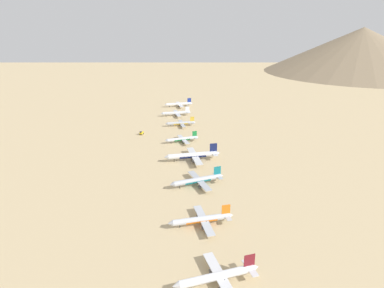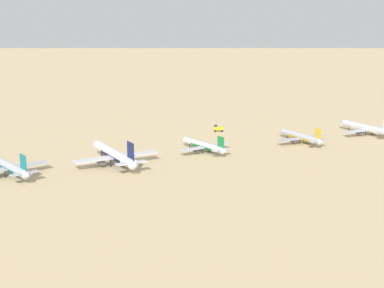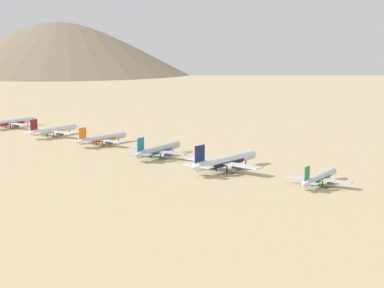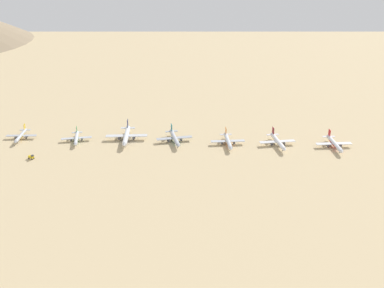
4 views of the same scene
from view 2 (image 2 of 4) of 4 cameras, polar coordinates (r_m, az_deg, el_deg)
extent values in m
plane|color=tan|center=(277.57, -7.34, -1.77)|extent=(2354.04, 2354.04, 0.00)
cylinder|color=silver|center=(347.33, 16.28, 1.50)|extent=(34.05, 6.20, 3.58)
cone|color=silver|center=(359.90, 14.16, 2.02)|extent=(3.27, 3.73, 3.50)
cube|color=#B6BBC5|center=(346.51, 16.44, 1.35)|extent=(7.18, 32.26, 0.42)
cylinder|color=#4C4C54|center=(343.23, 15.69, 1.07)|extent=(4.11, 2.46, 2.16)
cylinder|color=#4C4C54|center=(351.35, 16.97, 1.26)|extent=(4.11, 2.46, 2.16)
cylinder|color=black|center=(356.46, 14.76, 1.53)|extent=(0.41, 0.41, 3.59)
cylinder|color=black|center=(344.43, 16.26, 1.04)|extent=(0.41, 0.41, 3.59)
cylinder|color=black|center=(347.96, 16.81, 1.12)|extent=(0.41, 0.41, 3.59)
cylinder|color=white|center=(347.38, 16.28, 1.45)|extent=(18.85, 5.02, 3.58)
cylinder|color=#B2B7C1|center=(318.48, 10.35, 0.72)|extent=(30.78, 6.55, 3.23)
cone|color=#B2B7C1|center=(331.25, 8.55, 1.27)|extent=(3.05, 3.44, 3.17)
cone|color=#B2B7C1|center=(306.20, 12.29, 0.13)|extent=(2.68, 3.15, 2.91)
cube|color=gold|center=(307.64, 11.95, 0.93)|extent=(4.68, 0.81, 5.95)
cube|color=#A4A8B2|center=(308.00, 11.98, 0.28)|extent=(3.82, 10.44, 0.31)
cube|color=#A4A8B2|center=(317.63, 10.49, 0.57)|extent=(7.38, 29.20, 0.38)
cylinder|color=#4C4C54|center=(315.26, 9.69, 0.30)|extent=(3.76, 2.33, 1.96)
cylinder|color=#4C4C54|center=(321.59, 11.12, 0.49)|extent=(3.76, 2.33, 1.96)
cylinder|color=black|center=(327.76, 9.07, 0.77)|extent=(0.37, 0.37, 3.25)
cylinder|color=black|center=(315.92, 10.27, 0.26)|extent=(0.37, 0.37, 3.25)
cylinder|color=black|center=(318.67, 10.89, 0.34)|extent=(0.37, 0.37, 3.25)
cylinder|color=gold|center=(318.53, 10.35, 0.68)|extent=(17.09, 5.05, 3.24)
cylinder|color=silver|center=(294.13, 1.10, -0.11)|extent=(30.24, 4.32, 3.18)
cone|color=silver|center=(306.85, -0.80, 0.45)|extent=(2.79, 3.22, 3.12)
cone|color=silver|center=(281.92, 3.14, -0.71)|extent=(2.45, 2.95, 2.86)
cube|color=#197A38|center=(283.30, 2.76, 0.13)|extent=(4.61, 0.47, 5.86)
cube|color=#B6BBC5|center=(283.71, 2.82, -0.55)|extent=(3.06, 10.14, 0.30)
cube|color=#B6BBC5|center=(293.30, 1.25, -0.26)|extent=(5.26, 28.60, 0.38)
cylinder|color=#4C4C54|center=(291.08, 0.39, -0.59)|extent=(3.59, 2.06, 1.93)
cylinder|color=#4C4C54|center=(297.14, 1.93, -0.32)|extent=(3.59, 2.06, 1.93)
cylinder|color=black|center=(303.40, -0.24, -0.06)|extent=(0.37, 0.37, 3.20)
cylinder|color=black|center=(291.67, 1.02, -0.61)|extent=(0.37, 0.37, 3.20)
cylinder|color=black|center=(294.31, 1.68, -0.49)|extent=(0.37, 0.37, 3.20)
cylinder|color=#197A38|center=(294.19, 1.10, -0.15)|extent=(16.68, 3.81, 3.19)
cylinder|color=silver|center=(272.86, -7.43, -0.98)|extent=(42.19, 8.29, 4.43)
cone|color=silver|center=(293.57, -9.14, -0.03)|extent=(4.12, 4.67, 4.34)
cone|color=silver|center=(252.72, -5.48, -2.07)|extent=(3.62, 4.27, 3.99)
cube|color=#141E51|center=(255.13, -5.89, -0.73)|extent=(6.42, 1.00, 8.16)
cube|color=silver|center=(255.69, -5.80, -1.80)|extent=(5.01, 14.27, 0.42)
cube|color=silver|center=(271.48, -7.29, -1.21)|extent=(9.47, 40.00, 0.52)
cylinder|color=#4C4C54|center=(270.25, -8.72, -1.68)|extent=(5.12, 3.12, 2.68)
cylinder|color=#4C4C54|center=(275.34, -6.01, -1.32)|extent=(5.12, 3.12, 2.68)
cylinder|color=black|center=(287.91, -8.63, -0.82)|extent=(0.51, 0.51, 4.45)
cylinder|color=black|center=(269.81, -7.78, -1.74)|extent=(0.51, 0.51, 4.45)
cylinder|color=black|center=(272.03, -6.59, -1.58)|extent=(0.51, 0.51, 4.45)
cylinder|color=#141E51|center=(272.94, -7.43, -1.05)|extent=(23.39, 6.55, 4.44)
cylinder|color=#B2B7C1|center=(265.68, -17.16, -2.01)|extent=(36.29, 6.68, 3.81)
cone|color=#B2B7C1|center=(248.35, -15.42, -2.94)|extent=(3.07, 3.64, 3.43)
cube|color=#14727F|center=(250.40, -15.82, -1.77)|extent=(5.53, 0.79, 7.02)
cube|color=#A4A8B2|center=(250.91, -15.71, -2.70)|extent=(4.16, 12.25, 0.36)
cube|color=#A4A8B2|center=(264.50, -17.02, -2.21)|extent=(7.72, 34.38, 0.45)
cylinder|color=#4C4C54|center=(267.80, -15.89, -2.26)|extent=(4.38, 2.64, 2.31)
cylinder|color=black|center=(263.09, -17.44, -2.69)|extent=(0.44, 0.44, 3.83)
cylinder|color=black|center=(264.98, -16.40, -2.51)|extent=(0.44, 0.44, 3.83)
cylinder|color=#14727F|center=(265.75, -17.16, -2.07)|extent=(20.09, 5.39, 3.82)
cube|color=yellow|center=(342.40, 2.56, 1.51)|extent=(4.94, 5.55, 1.70)
cube|color=#333338|center=(342.09, 2.28, 1.74)|extent=(2.73, 2.68, 1.10)
cylinder|color=black|center=(341.52, 2.23, 1.25)|extent=(0.93, 1.09, 1.10)
cylinder|color=black|center=(343.78, 2.22, 1.33)|extent=(0.93, 1.09, 1.10)
cylinder|color=black|center=(341.61, 2.89, 1.24)|extent=(0.93, 1.09, 1.10)
cylinder|color=black|center=(343.86, 2.88, 1.32)|extent=(0.93, 1.09, 1.10)
camera|label=1|loc=(340.49, -59.19, 13.60)|focal=30.85mm
camera|label=3|loc=(282.75, 60.91, 4.61)|focal=65.26mm
camera|label=4|loc=(663.19, -26.39, 20.57)|focal=42.97mm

